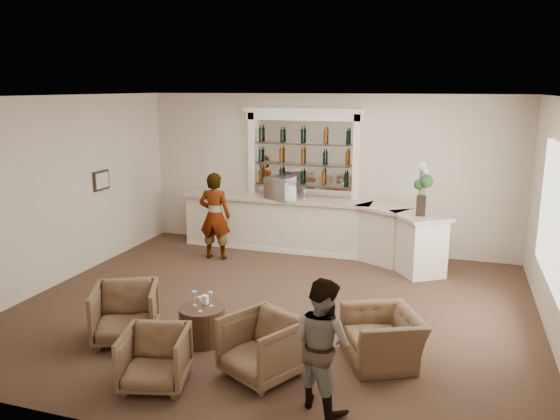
# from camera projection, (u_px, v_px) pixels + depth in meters

# --- Properties ---
(ground) EXTENTS (8.00, 8.00, 0.00)m
(ground) POSITION_uv_depth(u_px,v_px,m) (274.00, 307.00, 8.71)
(ground) COLOR brown
(ground) RESTS_ON ground
(room_shell) EXTENTS (8.04, 7.02, 3.32)m
(room_shell) POSITION_uv_depth(u_px,v_px,m) (297.00, 156.00, 8.80)
(room_shell) COLOR beige
(room_shell) RESTS_ON ground
(bar_counter) EXTENTS (5.72, 1.80, 1.14)m
(bar_counter) POSITION_uv_depth(u_px,v_px,m) (312.00, 227.00, 11.41)
(bar_counter) COLOR white
(bar_counter) RESTS_ON ground
(back_bar_alcove) EXTENTS (2.64, 0.25, 3.00)m
(back_bar_alcove) POSITION_uv_depth(u_px,v_px,m) (303.00, 155.00, 11.57)
(back_bar_alcove) COLOR white
(back_bar_alcove) RESTS_ON ground
(cocktail_table) EXTENTS (0.63, 0.63, 0.50)m
(cocktail_table) POSITION_uv_depth(u_px,v_px,m) (202.00, 325.00, 7.48)
(cocktail_table) COLOR #503022
(cocktail_table) RESTS_ON ground
(sommelier) EXTENTS (0.69, 0.49, 1.78)m
(sommelier) POSITION_uv_depth(u_px,v_px,m) (215.00, 216.00, 11.00)
(sommelier) COLOR gray
(sommelier) RESTS_ON ground
(guest) EXTENTS (0.90, 0.84, 1.48)m
(guest) POSITION_uv_depth(u_px,v_px,m) (322.00, 343.00, 5.87)
(guest) COLOR gray
(guest) RESTS_ON ground
(armchair_left) EXTENTS (1.13, 1.14, 0.79)m
(armchair_left) POSITION_uv_depth(u_px,v_px,m) (125.00, 313.00, 7.50)
(armchair_left) COLOR brown
(armchair_left) RESTS_ON ground
(armchair_center) EXTENTS (0.90, 0.92, 0.69)m
(armchair_center) POSITION_uv_depth(u_px,v_px,m) (155.00, 358.00, 6.36)
(armchair_center) COLOR brown
(armchair_center) RESTS_ON ground
(armchair_right) EXTENTS (1.12, 1.13, 0.77)m
(armchair_right) POSITION_uv_depth(u_px,v_px,m) (262.00, 347.00, 6.55)
(armchair_right) COLOR brown
(armchair_right) RESTS_ON ground
(armchair_far) EXTENTS (1.23, 1.28, 0.65)m
(armchair_far) POSITION_uv_depth(u_px,v_px,m) (383.00, 338.00, 6.93)
(armchair_far) COLOR brown
(armchair_far) RESTS_ON ground
(espresso_machine) EXTENTS (0.63, 0.57, 0.47)m
(espresso_machine) POSITION_uv_depth(u_px,v_px,m) (280.00, 188.00, 11.39)
(espresso_machine) COLOR #B0B0B5
(espresso_machine) RESTS_ON bar_counter
(flower_vase) EXTENTS (0.26, 0.26, 0.97)m
(flower_vase) POSITION_uv_depth(u_px,v_px,m) (422.00, 186.00, 9.85)
(flower_vase) COLOR black
(flower_vase) RESTS_ON bar_counter
(wine_glass_bar_left) EXTENTS (0.07, 0.07, 0.21)m
(wine_glass_bar_left) POSITION_uv_depth(u_px,v_px,m) (264.00, 192.00, 11.59)
(wine_glass_bar_left) COLOR white
(wine_glass_bar_left) RESTS_ON bar_counter
(wine_glass_bar_right) EXTENTS (0.07, 0.07, 0.21)m
(wine_glass_bar_right) POSITION_uv_depth(u_px,v_px,m) (305.00, 195.00, 11.32)
(wine_glass_bar_right) COLOR white
(wine_glass_bar_right) RESTS_ON bar_counter
(wine_glass_tbl_a) EXTENTS (0.07, 0.07, 0.21)m
(wine_glass_tbl_a) POSITION_uv_depth(u_px,v_px,m) (195.00, 298.00, 7.47)
(wine_glass_tbl_a) COLOR white
(wine_glass_tbl_a) RESTS_ON cocktail_table
(wine_glass_tbl_b) EXTENTS (0.07, 0.07, 0.21)m
(wine_glass_tbl_b) POSITION_uv_depth(u_px,v_px,m) (211.00, 299.00, 7.45)
(wine_glass_tbl_b) COLOR white
(wine_glass_tbl_b) RESTS_ON cocktail_table
(wine_glass_tbl_c) EXTENTS (0.07, 0.07, 0.21)m
(wine_glass_tbl_c) POSITION_uv_depth(u_px,v_px,m) (200.00, 304.00, 7.27)
(wine_glass_tbl_c) COLOR white
(wine_glass_tbl_c) RESTS_ON cocktail_table
(napkin_holder) EXTENTS (0.08, 0.08, 0.12)m
(napkin_holder) POSITION_uv_depth(u_px,v_px,m) (205.00, 299.00, 7.55)
(napkin_holder) COLOR white
(napkin_holder) RESTS_ON cocktail_table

